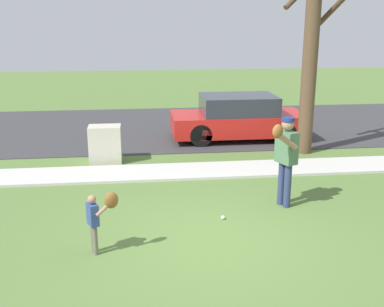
{
  "coord_description": "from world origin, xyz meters",
  "views": [
    {
      "loc": [
        -1.13,
        -6.91,
        3.5
      ],
      "look_at": [
        -0.12,
        1.75,
        1.0
      ],
      "focal_mm": 43.53,
      "sensor_mm": 36.0,
      "label": 1
    }
  ],
  "objects_px": {
    "street_tree_near": "(312,39)",
    "person_adult": "(285,152)",
    "person_child": "(98,214)",
    "utility_cabinet": "(105,144)",
    "baseball": "(223,218)",
    "parked_hatchback_red": "(238,118)"
  },
  "relations": [
    {
      "from": "person_adult",
      "to": "baseball",
      "type": "relative_size",
      "value": 23.78
    },
    {
      "from": "baseball",
      "to": "parked_hatchback_red",
      "type": "bearing_deg",
      "value": 75.42
    },
    {
      "from": "person_adult",
      "to": "parked_hatchback_red",
      "type": "relative_size",
      "value": 0.44
    },
    {
      "from": "utility_cabinet",
      "to": "parked_hatchback_red",
      "type": "distance_m",
      "value": 4.33
    },
    {
      "from": "person_adult",
      "to": "baseball",
      "type": "distance_m",
      "value": 1.73
    },
    {
      "from": "baseball",
      "to": "person_adult",
      "type": "bearing_deg",
      "value": 21.13
    },
    {
      "from": "parked_hatchback_red",
      "to": "person_adult",
      "type": "bearing_deg",
      "value": 87.3
    },
    {
      "from": "utility_cabinet",
      "to": "parked_hatchback_red",
      "type": "relative_size",
      "value": 0.24
    },
    {
      "from": "person_adult",
      "to": "parked_hatchback_red",
      "type": "height_order",
      "value": "person_adult"
    },
    {
      "from": "person_child",
      "to": "street_tree_near",
      "type": "relative_size",
      "value": 0.18
    },
    {
      "from": "baseball",
      "to": "parked_hatchback_red",
      "type": "relative_size",
      "value": 0.02
    },
    {
      "from": "person_child",
      "to": "utility_cabinet",
      "type": "bearing_deg",
      "value": 68.63
    },
    {
      "from": "street_tree_near",
      "to": "person_adult",
      "type": "bearing_deg",
      "value": -115.53
    },
    {
      "from": "person_child",
      "to": "parked_hatchback_red",
      "type": "xyz_separation_m",
      "value": [
        3.65,
        6.89,
        -0.0
      ]
    },
    {
      "from": "person_adult",
      "to": "person_child",
      "type": "height_order",
      "value": "person_adult"
    },
    {
      "from": "person_adult",
      "to": "utility_cabinet",
      "type": "bearing_deg",
      "value": -67.09
    },
    {
      "from": "person_child",
      "to": "street_tree_near",
      "type": "xyz_separation_m",
      "value": [
        5.15,
        5.2,
        2.37
      ]
    },
    {
      "from": "person_adult",
      "to": "street_tree_near",
      "type": "bearing_deg",
      "value": -139.31
    },
    {
      "from": "utility_cabinet",
      "to": "baseball",
      "type": "bearing_deg",
      "value": -59.03
    },
    {
      "from": "person_adult",
      "to": "parked_hatchback_red",
      "type": "distance_m",
      "value": 5.39
    },
    {
      "from": "person_child",
      "to": "parked_hatchback_red",
      "type": "bearing_deg",
      "value": 38.31
    },
    {
      "from": "person_child",
      "to": "street_tree_near",
      "type": "distance_m",
      "value": 7.69
    }
  ]
}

